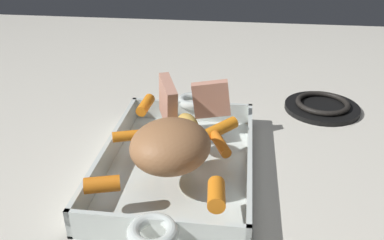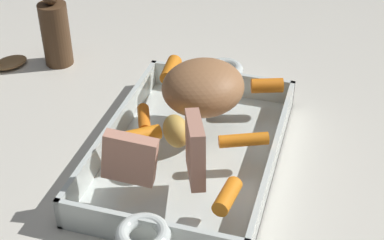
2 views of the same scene
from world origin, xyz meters
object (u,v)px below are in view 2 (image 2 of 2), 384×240
object	(u,v)px
roast_slice_outer	(130,159)
baby_carrot_short	(136,137)
roast_slice_thick	(195,149)
baby_carrot_long	(171,70)
pork_roast	(202,87)
baby_carrot_northwest	(144,119)
baby_carrot_center_right	(227,196)
baby_carrot_southwest	(244,140)
baby_carrot_center_left	(267,86)
roasting_dish	(191,151)
potato_golden_small	(176,131)
pepper_mill	(55,32)

from	to	relation	value
roast_slice_outer	baby_carrot_short	world-z (taller)	roast_slice_outer
roast_slice_thick	baby_carrot_long	bearing A→B (deg)	-154.78
pork_roast	baby_carrot_northwest	xyz separation A→B (m)	(0.06, -0.07, -0.03)
baby_carrot_center_right	baby_carrot_northwest	distance (m)	0.19
baby_carrot_long	roast_slice_thick	bearing A→B (deg)	25.22
baby_carrot_southwest	baby_carrot_center_left	world-z (taller)	baby_carrot_center_left
pork_roast	baby_carrot_center_right	distance (m)	0.20
roast_slice_outer	baby_carrot_short	xyz separation A→B (m)	(-0.07, -0.02, -0.02)
roasting_dish	baby_carrot_short	size ratio (longest dim) A/B	6.56
baby_carrot_long	roast_slice_outer	bearing A→B (deg)	6.64
baby_carrot_center_right	potato_golden_small	size ratio (longest dim) A/B	1.06
roast_slice_outer	baby_carrot_long	xyz separation A→B (m)	(-0.25, -0.03, -0.02)
pork_roast	roast_slice_outer	xyz separation A→B (m)	(0.18, -0.04, -0.00)
baby_carrot_long	baby_carrot_northwest	size ratio (longest dim) A/B	0.93
baby_carrot_short	baby_carrot_northwest	distance (m)	0.04
roast_slice_outer	baby_carrot_southwest	xyz separation A→B (m)	(-0.11, 0.12, -0.02)
baby_carrot_long	baby_carrot_center_left	xyz separation A→B (m)	(0.00, 0.15, -0.00)
pork_roast	baby_carrot_short	distance (m)	0.13
roasting_dish	pepper_mill	xyz separation A→B (m)	(-0.20, -0.31, 0.05)
baby_carrot_southwest	pepper_mill	distance (m)	0.44
baby_carrot_center_left	baby_carrot_northwest	distance (m)	0.20
baby_carrot_southwest	baby_carrot_long	xyz separation A→B (m)	(-0.14, -0.15, 0.00)
baby_carrot_northwest	baby_carrot_short	bearing A→B (deg)	6.51
pork_roast	baby_carrot_short	bearing A→B (deg)	-30.61
pepper_mill	baby_carrot_center_left	bearing A→B (deg)	80.38
baby_carrot_center_right	pepper_mill	distance (m)	0.50
pork_roast	pepper_mill	world-z (taller)	pepper_mill
roast_slice_thick	baby_carrot_southwest	world-z (taller)	roast_slice_thick
roast_slice_thick	potato_golden_small	xyz separation A→B (m)	(-0.05, -0.04, -0.02)
roasting_dish	baby_carrot_long	distance (m)	0.16
roasting_dish	pork_roast	distance (m)	0.09
roasting_dish	baby_carrot_short	distance (m)	0.09
roast_slice_thick	pepper_mill	xyz separation A→B (m)	(-0.28, -0.34, -0.02)
baby_carrot_southwest	baby_carrot_center_left	xyz separation A→B (m)	(-0.14, 0.01, 0.00)
roast_slice_outer	roasting_dish	bearing A→B (deg)	159.36
potato_golden_small	pepper_mill	bearing A→B (deg)	-127.74
baby_carrot_southwest	pepper_mill	size ratio (longest dim) A/B	0.47
baby_carrot_short	pepper_mill	bearing A→B (deg)	-134.93
roast_slice_thick	baby_carrot_center_right	size ratio (longest dim) A/B	1.40
baby_carrot_long	baby_carrot_center_right	distance (m)	0.30
baby_carrot_center_left	pork_roast	bearing A→B (deg)	-49.70
roasting_dish	pork_roast	world-z (taller)	pork_roast
baby_carrot_northwest	pork_roast	bearing A→B (deg)	132.80
roasting_dish	roast_slice_thick	world-z (taller)	roast_slice_thick
baby_carrot_short	pepper_mill	world-z (taller)	pepper_mill
roasting_dish	baby_carrot_long	xyz separation A→B (m)	(-0.13, -0.07, 0.04)
potato_golden_small	baby_carrot_long	bearing A→B (deg)	-159.74
baby_carrot_southwest	baby_carrot_long	bearing A→B (deg)	-134.01
pork_roast	roasting_dish	bearing A→B (deg)	0.95
roast_slice_thick	pepper_mill	bearing A→B (deg)	-129.81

